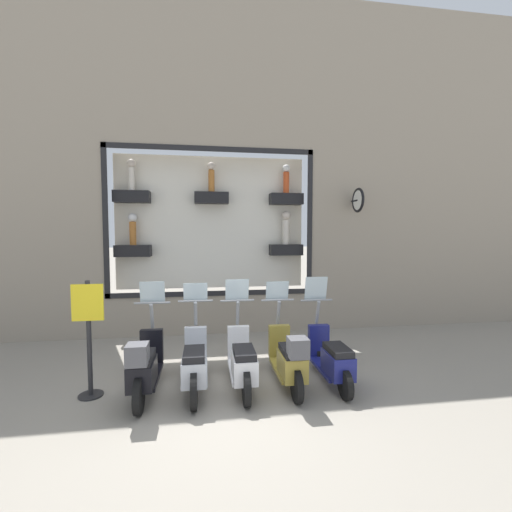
# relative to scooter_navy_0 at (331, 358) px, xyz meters

# --- Properties ---
(ground_plane) EXTENTS (120.00, 120.00, 0.00)m
(ground_plane) POSITION_rel_scooter_navy_0_xyz_m (-0.33, 1.86, -0.42)
(ground_plane) COLOR gray
(building_facade) EXTENTS (1.22, 36.00, 8.21)m
(building_facade) POSITION_rel_scooter_navy_0_xyz_m (3.27, 1.86, 3.76)
(building_facade) COLOR gray
(building_facade) RESTS_ON ground_plane
(scooter_navy_0) EXTENTS (1.79, 0.60, 1.66)m
(scooter_navy_0) POSITION_rel_scooter_navy_0_xyz_m (0.00, 0.00, 0.00)
(scooter_navy_0) COLOR black
(scooter_navy_0) RESTS_ON ground_plane
(scooter_olive_1) EXTENTS (1.80, 0.60, 1.59)m
(scooter_olive_1) POSITION_rel_scooter_navy_0_xyz_m (-0.06, 0.74, 0.05)
(scooter_olive_1) COLOR black
(scooter_olive_1) RESTS_ON ground_plane
(scooter_white_2) EXTENTS (1.80, 0.60, 1.65)m
(scooter_white_2) POSITION_rel_scooter_navy_0_xyz_m (0.00, 1.47, 0.02)
(scooter_white_2) COLOR black
(scooter_white_2) RESTS_ON ground_plane
(scooter_silver_3) EXTENTS (1.81, 0.60, 1.59)m
(scooter_silver_3) POSITION_rel_scooter_navy_0_xyz_m (0.01, 2.21, 0.03)
(scooter_silver_3) COLOR black
(scooter_silver_3) RESTS_ON ground_plane
(scooter_black_4) EXTENTS (1.80, 0.60, 1.64)m
(scooter_black_4) POSITION_rel_scooter_navy_0_xyz_m (-0.05, 2.95, 0.06)
(scooter_black_4) COLOR black
(scooter_black_4) RESTS_ON ground_plane
(shop_sign_post) EXTENTS (0.36, 0.45, 1.76)m
(shop_sign_post) POSITION_rel_scooter_navy_0_xyz_m (0.09, 3.77, 0.54)
(shop_sign_post) COLOR #232326
(shop_sign_post) RESTS_ON ground_plane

